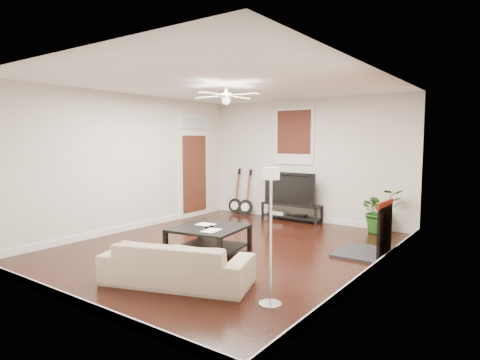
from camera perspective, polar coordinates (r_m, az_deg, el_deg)
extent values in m
cube|color=black|center=(7.17, -1.89, -9.44)|extent=(5.00, 6.00, 0.01)
cube|color=white|center=(6.99, -1.96, 13.32)|extent=(5.00, 6.00, 0.01)
cube|color=silver|center=(9.49, 9.20, 2.73)|extent=(5.00, 0.01, 2.80)
cube|color=silver|center=(4.93, -23.73, -0.20)|extent=(5.00, 0.01, 2.80)
cube|color=silver|center=(8.70, -15.10, 2.36)|extent=(0.01, 6.00, 2.80)
cube|color=silver|center=(5.77, 18.14, 0.76)|extent=(0.01, 6.00, 2.80)
cube|color=#A04E33|center=(6.73, 20.62, 1.33)|extent=(0.02, 2.20, 2.80)
cube|color=black|center=(6.94, 18.05, -6.32)|extent=(0.80, 1.10, 0.92)
cube|color=#3B1510|center=(9.60, 7.56, 6.07)|extent=(1.00, 0.06, 1.30)
cube|color=white|center=(9.99, -6.46, 2.04)|extent=(0.08, 1.00, 2.50)
cube|color=black|center=(9.54, 7.20, -4.49)|extent=(1.42, 0.38, 0.40)
imported|color=black|center=(9.48, 7.30, -1.10)|extent=(1.27, 0.17, 0.73)
cube|color=black|center=(6.77, -4.37, -8.40)|extent=(1.21, 1.21, 0.45)
imported|color=tan|center=(5.43, -8.79, -11.35)|extent=(2.06, 1.34, 0.56)
imported|color=#1E5317|center=(8.68, 19.01, -4.05)|extent=(1.08, 1.07, 0.91)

